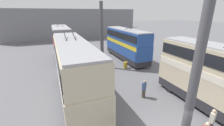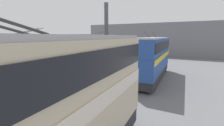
{
  "view_description": "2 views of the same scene",
  "coord_description": "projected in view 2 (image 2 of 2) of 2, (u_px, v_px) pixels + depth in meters",
  "views": [
    {
      "loc": [
        -5.29,
        6.18,
        7.25
      ],
      "look_at": [
        7.6,
        0.99,
        2.58
      ],
      "focal_mm": 24.0,
      "sensor_mm": 36.0,
      "label": 1
    },
    {
      "loc": [
        -1.6,
        -8.22,
        5.0
      ],
      "look_at": [
        12.97,
        -1.06,
        2.07
      ],
      "focal_mm": 24.0,
      "sensor_mm": 36.0,
      "label": 2
    }
  ],
  "objects": [
    {
      "name": "bus_left_near",
      "position": [
        48.0,
        111.0,
        4.29
      ],
      "size": [
        9.85,
        2.54,
        5.65
      ],
      "color": "black",
      "rests_on": "ground_plane"
    },
    {
      "name": "bus_right_mid",
      "position": [
        18.0,
        60.0,
        13.0
      ],
      "size": [
        11.21,
        2.54,
        5.81
      ],
      "color": "black",
      "rests_on": "ground_plane"
    },
    {
      "name": "person_by_right_row",
      "position": [
        48.0,
        83.0,
        13.7
      ],
      "size": [
        0.28,
        0.44,
        1.54
      ],
      "rotation": [
        0.0,
        0.0,
        3.24
      ],
      "color": "#473D33",
      "rests_on": "ground_plane"
    },
    {
      "name": "depot_back_wall",
      "position": [
        150.0,
        40.0,
        38.19
      ],
      "size": [
        0.5,
        36.0,
        8.25
      ],
      "color": "slate",
      "rests_on": "ground_plane"
    },
    {
      "name": "support_column_far",
      "position": [
        106.0,
        43.0,
        17.21
      ],
      "size": [
        0.81,
        0.81,
        8.63
      ],
      "color": "#4C4C51",
      "rests_on": "ground_plane"
    },
    {
      "name": "bus_right_far",
      "position": [
        97.0,
        49.0,
        24.36
      ],
      "size": [
        9.35,
        2.54,
        5.87
      ],
      "color": "black",
      "rests_on": "ground_plane"
    },
    {
      "name": "person_aisle_midway",
      "position": [
        51.0,
        102.0,
        9.42
      ],
      "size": [
        0.42,
        0.48,
        1.68
      ],
      "rotation": [
        0.0,
        0.0,
        0.53
      ],
      "color": "#473D33",
      "rests_on": "ground_plane"
    },
    {
      "name": "oil_drum",
      "position": [
        123.0,
        82.0,
        15.18
      ],
      "size": [
        0.57,
        0.57,
        0.87
      ],
      "color": "#B28E23",
      "rests_on": "ground_plane"
    },
    {
      "name": "bus_left_far",
      "position": [
        152.0,
        56.0,
        17.39
      ],
      "size": [
        10.98,
        2.54,
        5.45
      ],
      "color": "black",
      "rests_on": "ground_plane"
    }
  ]
}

